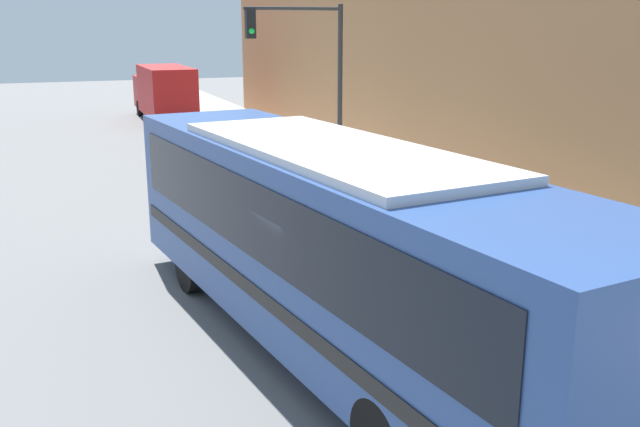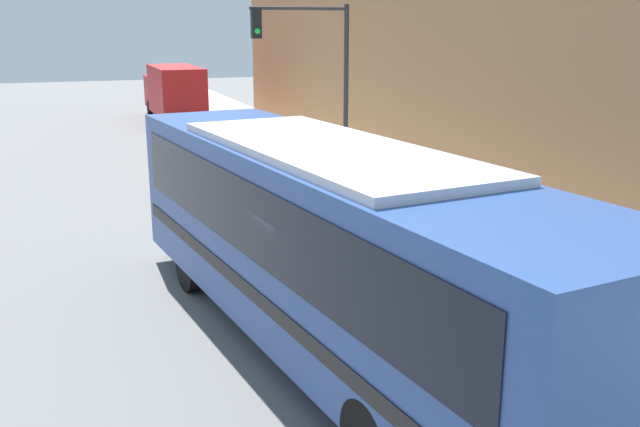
{
  "view_description": "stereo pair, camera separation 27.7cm",
  "coord_description": "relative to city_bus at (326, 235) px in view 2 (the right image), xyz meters",
  "views": [
    {
      "loc": [
        -3.97,
        -10.02,
        5.16
      ],
      "look_at": [
        1.05,
        2.84,
        1.47
      ],
      "focal_mm": 40.0,
      "sensor_mm": 36.0,
      "label": 1
    },
    {
      "loc": [
        -3.72,
        -10.11,
        5.16
      ],
      "look_at": [
        1.05,
        2.84,
        1.47
      ],
      "focal_mm": 40.0,
      "sensor_mm": 36.0,
      "label": 2
    }
  ],
  "objects": [
    {
      "name": "ground_plane",
      "position": [
        -0.05,
        0.16,
        -1.97
      ],
      "size": [
        120.0,
        120.0,
        0.0
      ],
      "primitive_type": "plane",
      "color": "slate"
    },
    {
      "name": "building_facade",
      "position": [
        10.53,
        16.8,
        2.0
      ],
      "size": [
        6.0,
        31.29,
        7.92
      ],
      "color": "#B27A4C",
      "rests_on": "ground_plane"
    },
    {
      "name": "sidewalk",
      "position": [
        5.99,
        20.16,
        -1.88
      ],
      "size": [
        3.08,
        70.0,
        0.18
      ],
      "color": "#B7B2A8",
      "rests_on": "ground_plane"
    },
    {
      "name": "traffic_light_pole",
      "position": [
        4.11,
        11.93,
        2.03
      ],
      "size": [
        3.28,
        0.35,
        5.58
      ],
      "color": "#2D2D2D",
      "rests_on": "sidewalk"
    },
    {
      "name": "delivery_truck",
      "position": [
        2.25,
        29.4,
        -0.34
      ],
      "size": [
        2.25,
        8.24,
        2.98
      ],
      "color": "#B21919",
      "rests_on": "ground_plane"
    },
    {
      "name": "fire_hydrant",
      "position": [
        5.05,
        5.45,
        -1.43
      ],
      "size": [
        0.28,
        0.37,
        0.71
      ],
      "color": "gold",
      "rests_on": "sidewalk"
    },
    {
      "name": "parking_meter",
      "position": [
        5.05,
        9.4,
        -0.98
      ],
      "size": [
        0.14,
        0.14,
        1.18
      ],
      "color": "#2D2D2D",
      "rests_on": "sidewalk"
    },
    {
      "name": "city_bus",
      "position": [
        0.0,
        0.0,
        0.0
      ],
      "size": [
        4.01,
        12.06,
        3.4
      ],
      "rotation": [
        0.0,
        0.0,
        0.13
      ],
      "color": "#2D4C8C",
      "rests_on": "ground_plane"
    }
  ]
}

